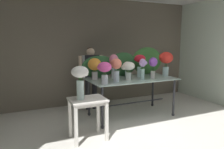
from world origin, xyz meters
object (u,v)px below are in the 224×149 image
object	(u,v)px
vase_peach_snapdragons	(127,67)
side_table_white	(88,105)
vase_crimson_peonies	(140,62)
vase_ivory_roses	(128,68)
vase_sunset_stock	(95,66)
display_table_glass	(131,84)
vase_coral_dahlias	(116,68)
vase_lilac_tulips	(143,68)
vase_fuchsia_freesia	(104,70)
florist	(91,71)
vase_rosy_carnations	(114,64)
vase_white_roses_tall	(80,78)
vase_violet_lilies	(153,65)
vase_scarlet_hydrangea	(166,60)

from	to	relation	value
vase_peach_snapdragons	side_table_white	bearing A→B (deg)	-144.18
vase_crimson_peonies	vase_ivory_roses	size ratio (longest dim) A/B	1.31
vase_sunset_stock	vase_peach_snapdragons	bearing A→B (deg)	-1.84
side_table_white	vase_sunset_stock	world-z (taller)	vase_sunset_stock
display_table_glass	vase_crimson_peonies	xyz separation A→B (m)	(0.26, 0.08, 0.47)
vase_coral_dahlias	vase_lilac_tulips	distance (m)	0.62
vase_crimson_peonies	vase_fuchsia_freesia	bearing A→B (deg)	-158.67
display_table_glass	florist	world-z (taller)	florist
side_table_white	florist	world-z (taller)	florist
side_table_white	vase_fuchsia_freesia	xyz separation A→B (m)	(0.48, 0.40, 0.54)
vase_crimson_peonies	vase_rosy_carnations	distance (m)	0.64
vase_crimson_peonies	vase_white_roses_tall	xyz separation A→B (m)	(-1.65, -0.81, -0.11)
vase_lilac_tulips	vase_ivory_roses	xyz separation A→B (m)	(-0.33, 0.05, -0.00)
side_table_white	vase_lilac_tulips	world-z (taller)	vase_lilac_tulips
vase_crimson_peonies	vase_violet_lilies	distance (m)	0.35
side_table_white	vase_sunset_stock	xyz separation A→B (m)	(0.47, 0.94, 0.56)
florist	vase_rosy_carnations	xyz separation A→B (m)	(0.29, -0.72, 0.24)
vase_white_roses_tall	display_table_glass	bearing A→B (deg)	27.49
vase_peach_snapdragons	vase_ivory_roses	bearing A→B (deg)	-115.84
display_table_glass	vase_coral_dahlias	bearing A→B (deg)	-156.35
display_table_glass	vase_peach_snapdragons	size ratio (longest dim) A/B	5.44
vase_crimson_peonies	vase_peach_snapdragons	xyz separation A→B (m)	(-0.26, 0.11, -0.12)
florist	vase_violet_lilies	world-z (taller)	florist
display_table_glass	vase_lilac_tulips	size ratio (longest dim) A/B	4.29
vase_lilac_tulips	vase_fuchsia_freesia	bearing A→B (deg)	-174.19
display_table_glass	vase_fuchsia_freesia	size ratio (longest dim) A/B	4.50
vase_fuchsia_freesia	vase_sunset_stock	xyz separation A→B (m)	(-0.01, 0.55, 0.02)
florist	vase_crimson_peonies	distance (m)	1.24
vase_fuchsia_freesia	vase_peach_snapdragons	size ratio (longest dim) A/B	1.21
vase_fuchsia_freesia	vase_peach_snapdragons	distance (m)	0.94
display_table_glass	vase_lilac_tulips	bearing A→B (deg)	-59.78
side_table_white	vase_coral_dahlias	size ratio (longest dim) A/B	1.52
vase_lilac_tulips	vase_white_roses_tall	distance (m)	1.61
vase_coral_dahlias	vase_white_roses_tall	world-z (taller)	vase_coral_dahlias
vase_sunset_stock	vase_peach_snapdragons	distance (m)	0.80
side_table_white	vase_peach_snapdragons	world-z (taller)	vase_peach_snapdragons
display_table_glass	vase_fuchsia_freesia	xyz separation A→B (m)	(-0.79, -0.33, 0.40)
vase_ivory_roses	vase_white_roses_tall	xyz separation A→B (m)	(-1.21, -0.55, -0.03)
vase_coral_dahlias	vase_rosy_carnations	world-z (taller)	vase_rosy_carnations
vase_scarlet_hydrangea	vase_violet_lilies	world-z (taller)	vase_scarlet_hydrangea
vase_crimson_peonies	vase_fuchsia_freesia	size ratio (longest dim) A/B	1.20
vase_crimson_peonies	vase_sunset_stock	distance (m)	1.07
vase_scarlet_hydrangea	vase_lilac_tulips	distance (m)	0.79
side_table_white	vase_violet_lilies	bearing A→B (deg)	16.23
florist	vase_lilac_tulips	world-z (taller)	florist
vase_crimson_peonies	vase_lilac_tulips	world-z (taller)	vase_crimson_peonies
display_table_glass	vase_violet_lilies	xyz separation A→B (m)	(0.41, -0.24, 0.43)
display_table_glass	vase_coral_dahlias	world-z (taller)	vase_coral_dahlias
display_table_glass	vase_scarlet_hydrangea	bearing A→B (deg)	-3.58
vase_ivory_roses	vase_coral_dahlias	bearing A→B (deg)	-174.18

